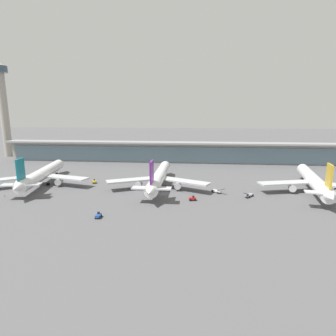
# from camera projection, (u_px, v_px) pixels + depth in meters

# --- Properties ---
(ground_plane) EXTENTS (1200.00, 1200.00, 0.00)m
(ground_plane) POSITION_uv_depth(u_px,v_px,m) (164.00, 194.00, 120.17)
(ground_plane) COLOR #515154
(airliner_left_stand) EXTENTS (48.11, 63.38, 16.98)m
(airliner_left_stand) POSITION_uv_depth(u_px,v_px,m) (42.00, 174.00, 134.43)
(airliner_left_stand) COLOR white
(airliner_left_stand) RESTS_ON ground
(airliner_centre_stand) EXTENTS (49.06, 63.61, 16.98)m
(airliner_centre_stand) POSITION_uv_depth(u_px,v_px,m) (159.00, 177.00, 129.16)
(airliner_centre_stand) COLOR white
(airliner_centre_stand) RESTS_ON ground
(airliner_right_stand) EXTENTS (48.14, 63.41, 16.98)m
(airliner_right_stand) POSITION_uv_depth(u_px,v_px,m) (314.00, 181.00, 121.26)
(airliner_right_stand) COLOR white
(airliner_right_stand) RESTS_ON ground
(service_truck_near_nose_red) EXTENTS (3.10, 2.14, 2.05)m
(service_truck_near_nose_red) POSITION_uv_depth(u_px,v_px,m) (193.00, 199.00, 110.17)
(service_truck_near_nose_red) COLOR #B21E1E
(service_truck_near_nose_red) RESTS_ON ground
(service_truck_under_wing_white) EXTENTS (5.70, 5.83, 2.70)m
(service_truck_under_wing_white) POSITION_uv_depth(u_px,v_px,m) (217.00, 191.00, 121.30)
(service_truck_under_wing_white) COLOR silver
(service_truck_under_wing_white) RESTS_ON ground
(service_truck_mid_apron_grey) EXTENTS (5.36, 6.12, 2.70)m
(service_truck_mid_apron_grey) POSITION_uv_depth(u_px,v_px,m) (249.00, 195.00, 115.09)
(service_truck_mid_apron_grey) COLOR gray
(service_truck_mid_apron_grey) RESTS_ON ground
(service_truck_by_tail_blue) EXTENTS (1.82, 2.93, 2.05)m
(service_truck_by_tail_blue) POSITION_uv_depth(u_px,v_px,m) (98.00, 215.00, 91.64)
(service_truck_by_tail_blue) COLOR #234C9E
(service_truck_by_tail_blue) RESTS_ON ground
(service_truck_at_far_stand_yellow) EXTENTS (2.70, 3.30, 2.05)m
(service_truck_at_far_stand_yellow) POSITION_uv_depth(u_px,v_px,m) (94.00, 182.00, 138.17)
(service_truck_at_far_stand_yellow) COLOR yellow
(service_truck_at_far_stand_yellow) RESTS_ON ground
(terminal_building) EXTENTS (258.63, 12.80, 15.20)m
(terminal_building) POSITION_uv_depth(u_px,v_px,m) (176.00, 152.00, 197.85)
(terminal_building) COLOR #9E998E
(terminal_building) RESTS_ON ground
(control_tower) EXTENTS (12.00, 12.00, 80.66)m
(control_tower) POSITION_uv_depth(u_px,v_px,m) (3.00, 103.00, 220.45)
(control_tower) COLOR #9E998E
(control_tower) RESTS_ON ground
(safety_cone_alpha) EXTENTS (0.62, 0.62, 0.70)m
(safety_cone_alpha) POSITION_uv_depth(u_px,v_px,m) (5.00, 196.00, 116.06)
(safety_cone_alpha) COLOR orange
(safety_cone_alpha) RESTS_ON ground
(safety_cone_bravo) EXTENTS (0.62, 0.62, 0.70)m
(safety_cone_bravo) POSITION_uv_depth(u_px,v_px,m) (41.00, 197.00, 113.66)
(safety_cone_bravo) COLOR orange
(safety_cone_bravo) RESTS_ON ground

